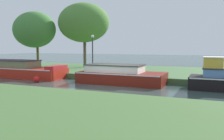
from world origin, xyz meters
name	(u,v)px	position (x,y,z in m)	size (l,w,h in m)	color
ground_plane	(109,86)	(0.00, 0.00, 0.00)	(120.00, 120.00, 0.00)	#344844
riverbank_far	(140,72)	(0.00, 7.00, 0.20)	(72.00, 10.00, 0.40)	#466B3D
red_barge	(6,69)	(-10.17, 1.20, 0.65)	(10.71, 2.38, 2.05)	red
maroon_cruiser	(120,75)	(0.26, 1.20, 0.57)	(5.93, 2.42, 1.31)	maroon
willow_tree_left	(34,30)	(-11.21, 6.07, 4.26)	(4.84, 3.57, 5.73)	brown
willow_tree_centre	(84,23)	(-6.19, 7.62, 4.92)	(5.32, 4.74, 6.51)	brown
lamp_post	(93,49)	(-3.12, 3.65, 2.32)	(0.24, 0.24, 3.08)	#333338
mooring_post_near	(116,70)	(-0.64, 2.72, 0.76)	(0.12, 0.12, 0.72)	#533422
channel_buoy	(37,79)	(-5.38, -0.62, 0.21)	(0.42, 0.42, 0.42)	red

